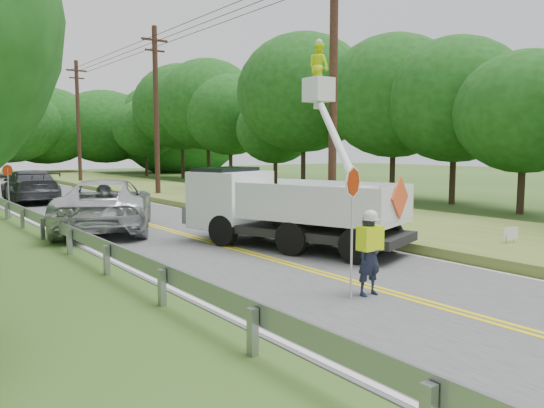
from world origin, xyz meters
TOP-DOWN VIEW (x-y plane):
  - ground at (0.00, 0.00)m, footprint 140.00×140.00m
  - road at (0.00, 14.00)m, footprint 7.20×96.00m
  - guardrail at (-4.02, 14.91)m, footprint 0.18×48.00m
  - utility_poles at (5.00, 17.02)m, footprint 1.60×43.30m
  - tall_grass_verge at (7.10, 14.00)m, footprint 7.00×96.00m
  - treeline_right at (15.49, 25.97)m, footprint 10.30×54.87m
  - flagger at (-0.51, 2.09)m, footprint 1.05×0.41m
  - bucket_truck at (1.46, 7.91)m, footprint 5.32×7.05m
  - suv_silver at (-1.73, 13.71)m, footprint 5.55×7.28m
  - suv_darkgrey at (-1.66, 25.98)m, footprint 2.89×6.22m
  - stop_sign_permanent at (-3.92, 19.33)m, footprint 0.45×0.22m
  - yard_sign at (5.94, 2.67)m, footprint 0.50×0.17m

SIDE VIEW (x-z plane):
  - ground at x=0.00m, z-range 0.00..0.00m
  - road at x=0.00m, z-range 0.00..0.02m
  - tall_grass_verge at x=7.10m, z-range 0.00..0.30m
  - yard_sign at x=5.94m, z-range 0.16..0.91m
  - guardrail at x=-4.02m, z-range 0.17..0.94m
  - suv_darkgrey at x=-1.66m, z-range 0.02..1.78m
  - suv_silver at x=-1.73m, z-range 0.02..1.86m
  - flagger at x=-0.51m, z-range -0.35..2.26m
  - stop_sign_permanent at x=-3.92m, z-range 0.35..2.63m
  - bucket_truck at x=1.46m, z-range -1.78..4.82m
  - utility_poles at x=5.00m, z-range 0.27..10.27m
  - treeline_right at x=15.49m, z-range 0.58..11.67m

